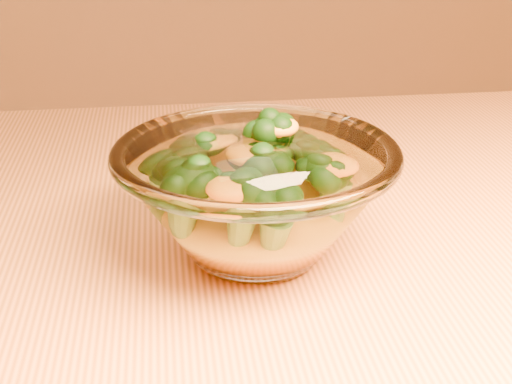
# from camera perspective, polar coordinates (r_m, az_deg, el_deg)

# --- Properties ---
(table) EXTENTS (1.20, 0.80, 0.75)m
(table) POSITION_cam_1_polar(r_m,az_deg,el_deg) (0.59, 3.75, -13.98)
(table) COLOR #D17D3E
(table) RESTS_ON ground
(glass_bowl) EXTENTS (0.21, 0.21, 0.09)m
(glass_bowl) POSITION_cam_1_polar(r_m,az_deg,el_deg) (0.52, 0.00, -0.45)
(glass_bowl) COLOR white
(glass_bowl) RESTS_ON table
(cheese_sauce) EXTENTS (0.12, 0.12, 0.03)m
(cheese_sauce) POSITION_cam_1_polar(r_m,az_deg,el_deg) (0.52, 0.00, -2.36)
(cheese_sauce) COLOR #FFA615
(cheese_sauce) RESTS_ON glass_bowl
(broccoli_heap) EXTENTS (0.13, 0.14, 0.07)m
(broccoli_heap) POSITION_cam_1_polar(r_m,az_deg,el_deg) (0.51, -0.70, 1.19)
(broccoli_heap) COLOR black
(broccoli_heap) RESTS_ON cheese_sauce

